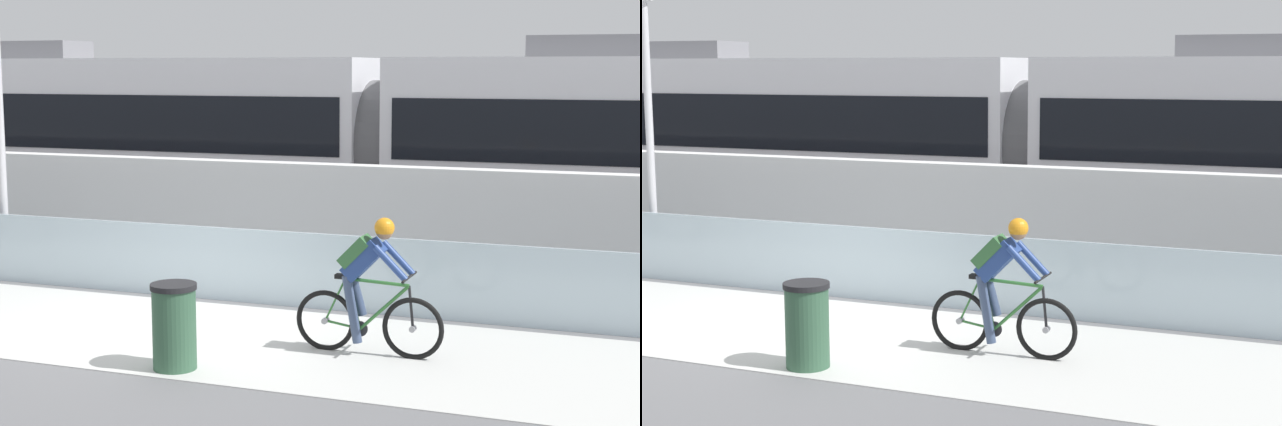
{
  "view_description": "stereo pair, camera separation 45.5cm",
  "coord_description": "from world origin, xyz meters",
  "views": [
    {
      "loc": [
        5.96,
        -10.43,
        3.28
      ],
      "look_at": [
        1.27,
        2.35,
        1.25
      ],
      "focal_mm": 55.0,
      "sensor_mm": 36.0,
      "label": 1
    },
    {
      "loc": [
        6.39,
        -10.27,
        3.28
      ],
      "look_at": [
        1.27,
        2.35,
        1.25
      ],
      "focal_mm": 55.0,
      "sensor_mm": 36.0,
      "label": 2
    }
  ],
  "objects": [
    {
      "name": "tram_rail_near",
      "position": [
        0.0,
        6.13,
        0.0
      ],
      "size": [
        32.0,
        0.08,
        0.01
      ],
      "primitive_type": "cube",
      "color": "#595654",
      "rests_on": "ground"
    },
    {
      "name": "tram_rail_far",
      "position": [
        0.0,
        7.57,
        0.0
      ],
      "size": [
        32.0,
        0.08,
        0.01
      ],
      "primitive_type": "cube",
      "color": "#595654",
      "rests_on": "ground"
    },
    {
      "name": "cyclist_on_bike",
      "position": [
        2.72,
        -0.0,
        0.8
      ],
      "size": [
        1.77,
        0.58,
        1.61
      ],
      "color": "black",
      "rests_on": "ground"
    },
    {
      "name": "ground_plane",
      "position": [
        0.0,
        0.0,
        0.0
      ],
      "size": [
        200.0,
        200.0,
        0.0
      ],
      "primitive_type": "plane",
      "color": "slate"
    },
    {
      "name": "trash_bin",
      "position": [
        0.9,
        -1.25,
        0.48
      ],
      "size": [
        0.51,
        0.51,
        0.96
      ],
      "color": "#33593F",
      "rests_on": "ground"
    },
    {
      "name": "bike_path_deck",
      "position": [
        0.0,
        0.0,
        0.01
      ],
      "size": [
        32.0,
        3.2,
        0.01
      ],
      "primitive_type": "cube",
      "color": "silver",
      "rests_on": "ground"
    },
    {
      "name": "concrete_barrier_wall",
      "position": [
        0.0,
        3.65,
        0.91
      ],
      "size": [
        32.0,
        0.36,
        1.81
      ],
      "primitive_type": "cube",
      "color": "white",
      "rests_on": "ground"
    },
    {
      "name": "glass_parapet",
      "position": [
        0.0,
        1.85,
        0.52
      ],
      "size": [
        32.0,
        0.05,
        1.05
      ],
      "primitive_type": "cube",
      "color": "silver",
      "rests_on": "ground"
    },
    {
      "name": "tram",
      "position": [
        0.9,
        6.85,
        1.89
      ],
      "size": [
        22.56,
        2.54,
        3.81
      ],
      "color": "silver",
      "rests_on": "ground"
    }
  ]
}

